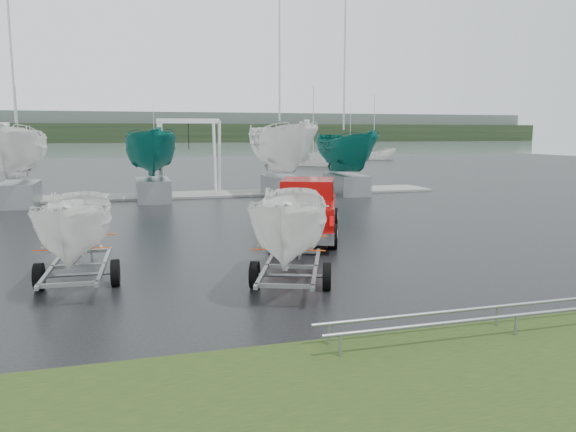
{
  "coord_description": "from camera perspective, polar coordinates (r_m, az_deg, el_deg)",
  "views": [
    {
      "loc": [
        -2.29,
        -17.43,
        3.43
      ],
      "look_at": [
        1.88,
        -3.21,
        1.2
      ],
      "focal_mm": 35.0,
      "sensor_mm": 36.0,
      "label": 1
    }
  ],
  "objects": [
    {
      "name": "pickup_truck",
      "position": [
        18.59,
        1.92,
        0.91
      ],
      "size": [
        3.75,
        5.81,
        1.83
      ],
      "rotation": [
        0.0,
        0.0,
        -0.37
      ],
      "color": "#8A0807",
      "rests_on": "ground"
    },
    {
      "name": "keelboat_2",
      "position": [
        29.56,
        -0.6,
        10.6
      ],
      "size": [
        2.82,
        3.2,
        11.0
      ],
      "color": "gray",
      "rests_on": "ground"
    },
    {
      "name": "trailer_hitched",
      "position": [
        12.23,
        0.35,
        4.97
      ],
      "size": [
        2.41,
        3.78,
        4.91
      ],
      "rotation": [
        0.0,
        0.0,
        -0.37
      ],
      "color": "gray",
      "rests_on": "ground"
    },
    {
      "name": "moored_boat_6",
      "position": [
        90.6,
        6.31,
        6.34
      ],
      "size": [
        3.0,
        2.98,
        10.86
      ],
      "rotation": [
        0.0,
        0.0,
        4.18
      ],
      "color": "white",
      "rests_on": "ground"
    },
    {
      "name": "moored_boat_2",
      "position": [
        57.72,
        2.56,
        5.14
      ],
      "size": [
        3.7,
        3.72,
        11.51
      ],
      "rotation": [
        0.0,
        0.0,
        0.58
      ],
      "color": "white",
      "rests_on": "ground"
    },
    {
      "name": "boat_hoist",
      "position": [
        30.63,
        -10.04,
        7.0
      ],
      "size": [
        3.3,
        2.18,
        4.12
      ],
      "color": "silver",
      "rests_on": "ground"
    },
    {
      "name": "moored_boat_3",
      "position": [
        70.57,
        8.67,
        5.68
      ],
      "size": [
        2.44,
        2.39,
        10.92
      ],
      "rotation": [
        0.0,
        0.0,
        1.48
      ],
      "color": "white",
      "rests_on": "ground"
    },
    {
      "name": "lake",
      "position": [
        117.51,
        -15.29,
        6.58
      ],
      "size": [
        300.0,
        300.0,
        0.0
      ],
      "primitive_type": "plane",
      "color": "gray",
      "rests_on": "ground"
    },
    {
      "name": "far_hill",
      "position": [
        195.45,
        -15.83,
        8.69
      ],
      "size": [
        300.0,
        6.0,
        10.0
      ],
      "primitive_type": "cube",
      "color": "#4C5651",
      "rests_on": "ground"
    },
    {
      "name": "keelboat_0",
      "position": [
        28.84,
        -26.11,
        9.25
      ],
      "size": [
        2.65,
        3.2,
        10.82
      ],
      "color": "gray",
      "rests_on": "ground"
    },
    {
      "name": "moored_boat_5",
      "position": [
        95.89,
        -13.38,
        6.28
      ],
      "size": [
        3.3,
        3.32,
        11.12
      ],
      "rotation": [
        0.0,
        0.0,
        3.75
      ],
      "color": "white",
      "rests_on": "ground"
    },
    {
      "name": "grass_verge",
      "position": [
        7.64,
        3.06,
        -18.1
      ],
      "size": [
        40.0,
        40.0,
        0.0
      ],
      "primitive_type": "plane",
      "color": "black",
      "rests_on": "ground"
    },
    {
      "name": "keelboat_3",
      "position": [
        31.05,
        6.02,
        9.08
      ],
      "size": [
        2.36,
        3.2,
        10.53
      ],
      "color": "gray",
      "rests_on": "ground"
    },
    {
      "name": "treeline",
      "position": [
        187.45,
        -15.77,
        8.1
      ],
      "size": [
        300.0,
        8.0,
        6.0
      ],
      "primitive_type": "cube",
      "color": "black",
      "rests_on": "ground"
    },
    {
      "name": "mast_rack_2",
      "position": [
        10.58,
        21.35,
        -8.97
      ],
      "size": [
        7.0,
        0.56,
        0.06
      ],
      "color": "gray",
      "rests_on": "ground"
    },
    {
      "name": "moored_boat_1",
      "position": [
        63.8,
        -25.51,
        4.65
      ],
      "size": [
        2.82,
        2.88,
        11.37
      ],
      "rotation": [
        0.0,
        0.0,
        6.17
      ],
      "color": "white",
      "rests_on": "ground"
    },
    {
      "name": "dock",
      "position": [
        30.71,
        -11.95,
        2.05
      ],
      "size": [
        30.0,
        3.0,
        0.12
      ],
      "primitive_type": "cube",
      "color": "gray",
      "rests_on": "ground"
    },
    {
      "name": "trailer_parked",
      "position": [
        13.17,
        -20.99,
        4.12
      ],
      "size": [
        1.81,
        3.66,
        4.67
      ],
      "rotation": [
        0.0,
        0.0,
        -0.05
      ],
      "color": "gray",
      "rests_on": "ground"
    },
    {
      "name": "keelboat_1",
      "position": [
        28.67,
        -13.8,
        9.28
      ],
      "size": [
        2.47,
        3.2,
        7.66
      ],
      "color": "gray",
      "rests_on": "ground"
    },
    {
      "name": "ground_plane",
      "position": [
        17.91,
        -8.68,
        -2.58
      ],
      "size": [
        120.0,
        120.0,
        0.0
      ],
      "primitive_type": "plane",
      "color": "black",
      "rests_on": "ground"
    }
  ]
}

